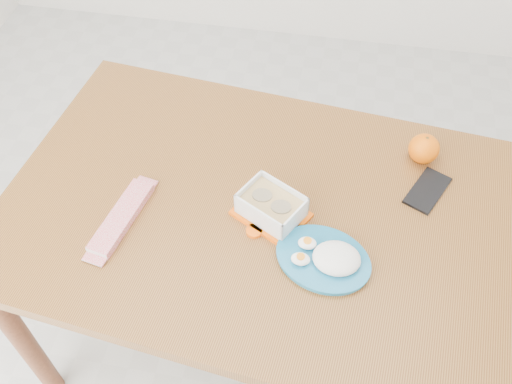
% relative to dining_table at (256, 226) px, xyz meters
% --- Properties ---
extents(ground, '(3.50, 3.50, 0.00)m').
position_rel_dining_table_xyz_m(ground, '(-0.03, 0.09, -0.66)').
color(ground, '#B7B7B2').
rests_on(ground, ground).
extents(dining_table, '(1.41, 1.02, 0.75)m').
position_rel_dining_table_xyz_m(dining_table, '(0.00, 0.00, 0.00)').
color(dining_table, brown).
rests_on(dining_table, ground).
extents(food_container, '(0.22, 0.20, 0.07)m').
position_rel_dining_table_xyz_m(food_container, '(0.04, -0.02, 0.12)').
color(food_container, '#FB5C07').
rests_on(food_container, dining_table).
extents(orange_fruit, '(0.08, 0.08, 0.08)m').
position_rel_dining_table_xyz_m(orange_fruit, '(0.42, 0.25, 0.13)').
color(orange_fruit, orange).
rests_on(orange_fruit, dining_table).
extents(rice_plate, '(0.29, 0.29, 0.06)m').
position_rel_dining_table_xyz_m(rice_plate, '(0.20, -0.14, 0.11)').
color(rice_plate, '#1A6A93').
rests_on(rice_plate, dining_table).
extents(candy_bar, '(0.10, 0.25, 0.02)m').
position_rel_dining_table_xyz_m(candy_bar, '(-0.33, -0.10, 0.10)').
color(candy_bar, red).
rests_on(candy_bar, dining_table).
extents(smartphone, '(0.13, 0.17, 0.01)m').
position_rel_dining_table_xyz_m(smartphone, '(0.44, 0.13, 0.09)').
color(smartphone, black).
rests_on(smartphone, dining_table).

